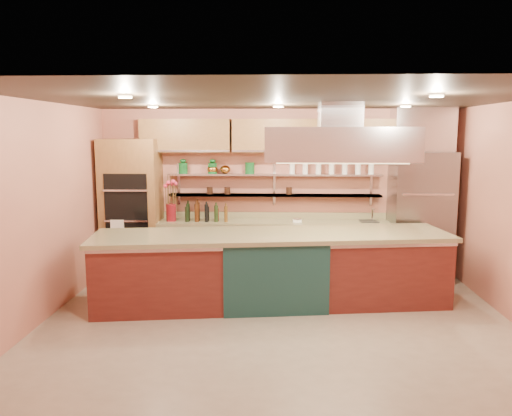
{
  "coord_description": "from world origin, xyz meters",
  "views": [
    {
      "loc": [
        -0.04,
        -6.04,
        2.4
      ],
      "look_at": [
        -0.31,
        1.0,
        1.34
      ],
      "focal_mm": 35.0,
      "sensor_mm": 36.0,
      "label": 1
    }
  ],
  "objects_px": {
    "refrigerator": "(420,216)",
    "copper_kettle": "(225,169)",
    "island": "(272,268)",
    "green_canister": "(250,168)",
    "kitchen_scale": "(297,220)",
    "flower_vase": "(171,213)"
  },
  "relations": [
    {
      "from": "flower_vase",
      "to": "green_canister",
      "type": "bearing_deg",
      "value": 9.52
    },
    {
      "from": "copper_kettle",
      "to": "green_canister",
      "type": "xyz_separation_m",
      "value": [
        0.41,
        0.0,
        0.02
      ]
    },
    {
      "from": "island",
      "to": "kitchen_scale",
      "type": "distance_m",
      "value": 1.5
    },
    {
      "from": "island",
      "to": "flower_vase",
      "type": "bearing_deg",
      "value": 133.94
    },
    {
      "from": "refrigerator",
      "to": "copper_kettle",
      "type": "xyz_separation_m",
      "value": [
        -3.23,
        0.23,
        0.74
      ]
    },
    {
      "from": "green_canister",
      "to": "kitchen_scale",
      "type": "bearing_deg",
      "value": -15.34
    },
    {
      "from": "refrigerator",
      "to": "copper_kettle",
      "type": "height_order",
      "value": "refrigerator"
    },
    {
      "from": "flower_vase",
      "to": "green_canister",
      "type": "relative_size",
      "value": 1.53
    },
    {
      "from": "refrigerator",
      "to": "island",
      "type": "bearing_deg",
      "value": -150.73
    },
    {
      "from": "refrigerator",
      "to": "flower_vase",
      "type": "xyz_separation_m",
      "value": [
        -4.13,
        0.01,
        0.03
      ]
    },
    {
      "from": "island",
      "to": "refrigerator",
      "type": "bearing_deg",
      "value": 21.94
    },
    {
      "from": "refrigerator",
      "to": "copper_kettle",
      "type": "relative_size",
      "value": 11.86
    },
    {
      "from": "island",
      "to": "kitchen_scale",
      "type": "xyz_separation_m",
      "value": [
        0.41,
        1.37,
        0.46
      ]
    },
    {
      "from": "island",
      "to": "green_canister",
      "type": "distance_m",
      "value": 2.09
    },
    {
      "from": "refrigerator",
      "to": "green_canister",
      "type": "bearing_deg",
      "value": 175.33
    },
    {
      "from": "green_canister",
      "to": "island",
      "type": "bearing_deg",
      "value": -76.07
    },
    {
      "from": "kitchen_scale",
      "to": "green_canister",
      "type": "xyz_separation_m",
      "value": [
        -0.8,
        0.22,
        0.84
      ]
    },
    {
      "from": "flower_vase",
      "to": "copper_kettle",
      "type": "relative_size",
      "value": 1.64
    },
    {
      "from": "flower_vase",
      "to": "refrigerator",
      "type": "bearing_deg",
      "value": -0.14
    },
    {
      "from": "green_canister",
      "to": "flower_vase",
      "type": "bearing_deg",
      "value": -170.48
    },
    {
      "from": "flower_vase",
      "to": "copper_kettle",
      "type": "xyz_separation_m",
      "value": [
        0.9,
        0.22,
        0.71
      ]
    },
    {
      "from": "kitchen_scale",
      "to": "green_canister",
      "type": "bearing_deg",
      "value": -175.3
    }
  ]
}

